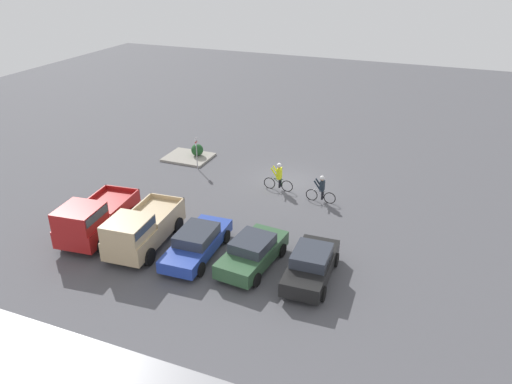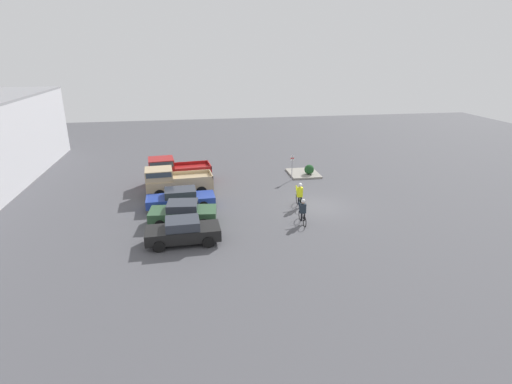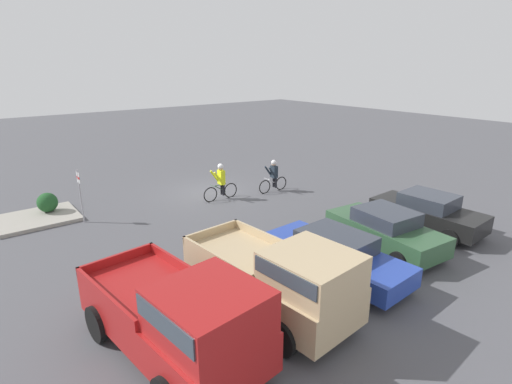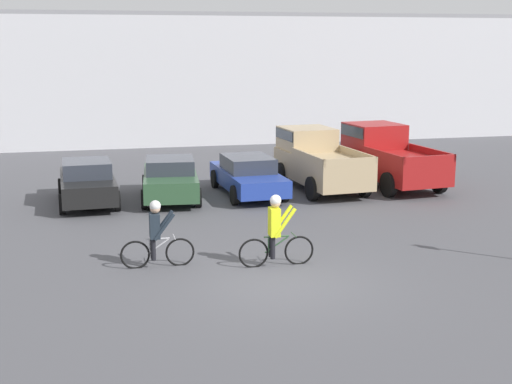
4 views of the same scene
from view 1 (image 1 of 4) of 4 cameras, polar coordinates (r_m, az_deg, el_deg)
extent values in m
plane|color=#4C4C51|center=(31.73, 3.63, 1.15)|extent=(80.00, 80.00, 0.00)
cube|color=black|center=(22.51, 6.31, -8.50)|extent=(1.89, 4.27, 0.67)
cube|color=#2D333D|center=(22.18, 6.38, -7.22)|extent=(1.63, 1.95, 0.52)
cylinder|color=black|center=(21.47, 7.67, -11.47)|extent=(0.20, 0.67, 0.66)
cylinder|color=black|center=(21.78, 3.14, -10.61)|extent=(0.20, 0.67, 0.66)
cylinder|color=black|center=(23.64, 9.13, -7.67)|extent=(0.20, 0.67, 0.66)
cylinder|color=black|center=(23.93, 5.03, -6.96)|extent=(0.20, 0.67, 0.66)
cube|color=#2D5133|center=(23.23, -0.39, -7.10)|extent=(2.19, 4.36, 0.69)
cube|color=#2D333D|center=(22.92, -0.40, -5.87)|extent=(1.79, 2.04, 0.49)
cylinder|color=black|center=(22.08, 0.04, -10.02)|extent=(0.24, 0.66, 0.65)
cylinder|color=black|center=(22.80, -4.00, -8.78)|extent=(0.24, 0.66, 0.65)
cylinder|color=black|center=(24.08, 3.01, -6.67)|extent=(0.24, 0.66, 0.65)
cylinder|color=black|center=(24.75, -0.77, -5.64)|extent=(0.24, 0.66, 0.65)
cube|color=#233D9E|center=(24.16, -6.74, -5.99)|extent=(1.96, 4.80, 0.59)
cube|color=#2D333D|center=(23.88, -6.81, -4.87)|extent=(1.67, 2.19, 0.51)
cylinder|color=black|center=(22.83, -6.35, -8.80)|extent=(0.21, 0.68, 0.68)
cylinder|color=black|center=(23.55, -10.26, -7.90)|extent=(0.21, 0.68, 0.68)
cylinder|color=black|center=(25.13, -3.41, -5.11)|extent=(0.21, 0.68, 0.68)
cylinder|color=black|center=(25.78, -7.04, -4.41)|extent=(0.21, 0.68, 0.68)
cube|color=tan|center=(25.27, -12.50, -4.22)|extent=(2.36, 5.10, 0.94)
cube|color=tan|center=(23.74, -14.44, -4.06)|extent=(1.97, 2.12, 0.84)
cube|color=#333D47|center=(23.65, -14.49, -3.68)|extent=(2.02, 1.96, 0.37)
cube|color=tan|center=(25.31, -9.66, -2.34)|extent=(0.30, 2.98, 0.25)
cube|color=tan|center=(26.17, -13.41, -1.71)|extent=(0.30, 2.98, 0.25)
cube|color=tan|center=(26.85, -10.12, -0.64)|extent=(1.99, 0.23, 0.25)
cylinder|color=black|center=(23.92, -12.09, -7.26)|extent=(0.28, 0.86, 0.84)
cylinder|color=black|center=(24.87, -16.13, -6.37)|extent=(0.28, 0.86, 0.84)
cylinder|color=black|center=(26.21, -8.89, -3.79)|extent=(0.28, 0.86, 0.84)
cylinder|color=black|center=(27.08, -12.69, -3.11)|extent=(0.28, 0.86, 0.84)
cube|color=maroon|center=(26.84, -17.46, -2.97)|extent=(2.59, 5.16, 0.90)
cube|color=maroon|center=(25.35, -19.50, -2.69)|extent=(2.12, 2.18, 0.94)
cube|color=#333D47|center=(25.26, -19.57, -2.28)|extent=(2.16, 2.03, 0.41)
cube|color=maroon|center=(26.81, -14.71, -1.22)|extent=(0.39, 2.98, 0.25)
cube|color=maroon|center=(27.83, -18.30, -0.68)|extent=(0.39, 2.98, 0.25)
cube|color=maroon|center=(28.40, -15.05, 0.33)|extent=(2.09, 0.30, 0.25)
cylinder|color=black|center=(25.41, -17.16, -5.72)|extent=(0.31, 0.91, 0.89)
cylinder|color=black|center=(26.52, -21.00, -4.93)|extent=(0.31, 0.91, 0.89)
cylinder|color=black|center=(27.65, -13.86, -2.55)|extent=(0.31, 0.91, 0.89)
cylinder|color=black|center=(28.68, -17.52, -1.96)|extent=(0.31, 0.91, 0.89)
torus|color=black|center=(30.70, 1.56, 1.03)|extent=(0.74, 0.06, 0.74)
torus|color=black|center=(30.35, 3.57, 0.67)|extent=(0.74, 0.06, 0.74)
cylinder|color=#2D5133|center=(30.44, 2.56, 1.16)|extent=(0.59, 0.05, 0.39)
cylinder|color=#2D5133|center=(30.36, 2.57, 1.51)|extent=(0.63, 0.05, 0.04)
cylinder|color=#2D5133|center=(30.38, 2.92, 1.10)|extent=(0.04, 0.04, 0.36)
cylinder|color=#2D5133|center=(30.48, 1.82, 1.69)|extent=(0.03, 0.46, 0.02)
cylinder|color=black|center=(30.35, 2.71, 0.98)|extent=(0.12, 0.12, 0.55)
cylinder|color=black|center=(30.50, 2.82, 1.11)|extent=(0.12, 0.12, 0.55)
cube|color=yellow|center=(30.19, 2.69, 2.14)|extent=(0.25, 0.36, 0.69)
cylinder|color=yellow|center=(30.11, 2.17, 2.09)|extent=(0.56, 0.10, 0.74)
cylinder|color=yellow|center=(30.40, 2.39, 2.33)|extent=(0.56, 0.10, 0.74)
sphere|color=tan|center=(30.01, 2.65, 2.97)|extent=(0.25, 0.25, 0.25)
sphere|color=silver|center=(29.98, 2.66, 3.08)|extent=(0.27, 0.27, 0.27)
torus|color=black|center=(29.43, 6.38, -0.33)|extent=(0.72, 0.06, 0.71)
torus|color=black|center=(29.19, 8.42, -0.69)|extent=(0.72, 0.06, 0.71)
cylinder|color=silver|center=(29.23, 7.41, -0.20)|extent=(0.56, 0.04, 0.38)
cylinder|color=silver|center=(29.14, 7.43, 0.15)|extent=(0.60, 0.05, 0.04)
cylinder|color=silver|center=(29.18, 7.77, -0.26)|extent=(0.04, 0.04, 0.35)
cylinder|color=silver|center=(29.22, 6.67, 0.33)|extent=(0.03, 0.46, 0.02)
cylinder|color=black|center=(29.14, 7.56, -0.38)|extent=(0.12, 0.12, 0.53)
cylinder|color=black|center=(29.30, 7.66, -0.24)|extent=(0.12, 0.12, 0.53)
cube|color=#1E2833|center=(28.99, 7.57, 0.72)|extent=(0.25, 0.36, 0.61)
cylinder|color=#1E2833|center=(28.89, 7.07, 0.66)|extent=(0.53, 0.10, 0.66)
cylinder|color=#1E2833|center=(29.18, 7.26, 0.92)|extent=(0.53, 0.10, 0.66)
sphere|color=tan|center=(28.81, 7.57, 1.50)|extent=(0.24, 0.24, 0.24)
sphere|color=silver|center=(28.79, 7.58, 1.61)|extent=(0.27, 0.27, 0.27)
cylinder|color=#9E9EA3|center=(33.36, -6.79, 4.41)|extent=(0.06, 0.06, 2.25)
cube|color=white|center=(33.08, -6.86, 5.69)|extent=(0.03, 0.30, 0.45)
cube|color=red|center=(33.08, -6.86, 5.69)|extent=(0.03, 0.30, 0.10)
cube|color=gray|center=(35.62, -7.73, 3.96)|extent=(3.13, 2.58, 0.15)
sphere|color=#1E4C23|center=(35.48, -6.73, 4.80)|extent=(0.85, 0.85, 0.85)
camera|label=2|loc=(25.11, 63.11, 5.37)|focal=28.00mm
camera|label=3|loc=(22.79, -36.84, 2.72)|focal=28.00mm
camera|label=4|loc=(43.22, 15.85, 14.47)|focal=50.00mm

